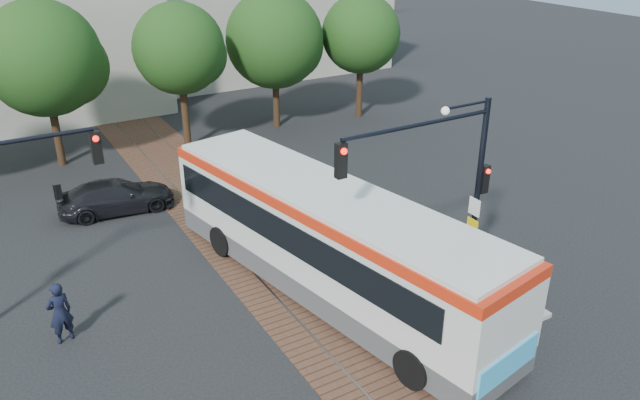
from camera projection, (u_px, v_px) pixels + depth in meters
The scene contains 9 objects.
ground at pixel (322, 315), 18.81m from camera, with size 120.00×120.00×0.00m, color black.
trackbed at pixel (264, 257), 21.93m from camera, with size 3.60×40.00×0.02m.
tree_row at pixel (171, 52), 30.12m from camera, with size 26.40×5.60×7.67m.
warehouses at pixel (84, 36), 39.39m from camera, with size 40.00×13.00×8.00m.
city_bus at pixel (327, 236), 19.24m from camera, with size 5.15×13.43×3.52m.
traffic_island at pixel (464, 276), 20.18m from camera, with size 2.20×5.20×1.13m.
signal_pole_main at pixel (450, 172), 18.19m from camera, with size 5.49×0.46×6.00m.
officer at pixel (60, 313), 17.32m from camera, with size 0.69×0.45×1.90m, color black.
parked_car at pixel (116, 196), 25.00m from camera, with size 1.83×4.51×1.31m, color black.
Camera 1 is at (-7.91, -13.38, 11.15)m, focal length 35.00 mm.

